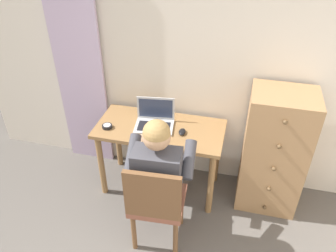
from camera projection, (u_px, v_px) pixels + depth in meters
name	position (u px, v px, depth m)	size (l,w,h in m)	color
wall_back	(216.00, 62.00, 2.90)	(4.80, 0.05, 2.50)	beige
curtain_panel	(78.00, 63.00, 3.17)	(0.49, 0.03, 2.25)	#B29EBC
desk	(160.00, 138.00, 3.08)	(1.15, 0.55, 0.72)	olive
dresser	(274.00, 152.00, 2.95)	(0.53, 0.46, 1.16)	#9E754C
chair	(156.00, 202.00, 2.60)	(0.45, 0.43, 0.87)	brown
person_seated	(161.00, 168.00, 2.64)	(0.55, 0.60, 1.19)	#6B84AD
laptop	(155.00, 120.00, 3.02)	(0.37, 0.29, 0.24)	#B7BABF
computer_mouse	(182.00, 132.00, 2.93)	(0.06, 0.10, 0.03)	black
desk_clock	(107.00, 126.00, 3.00)	(0.09, 0.09, 0.03)	black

